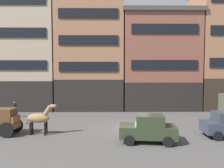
{
  "coord_description": "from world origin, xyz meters",
  "views": [
    {
      "loc": [
        -1.9,
        -16.8,
        4.69
      ],
      "look_at": [
        -1.68,
        2.1,
        3.59
      ],
      "focal_mm": 33.83,
      "sensor_mm": 36.0,
      "label": 1
    }
  ],
  "objects_px": {
    "cargo_wagon": "(0,120)",
    "draft_horse": "(40,118)",
    "pedestrian_officer": "(15,108)",
    "sedan_dark": "(148,129)"
  },
  "relations": [
    {
      "from": "sedan_dark",
      "to": "cargo_wagon",
      "type": "bearing_deg",
      "value": 170.68
    },
    {
      "from": "sedan_dark",
      "to": "pedestrian_officer",
      "type": "distance_m",
      "value": 14.46
    },
    {
      "from": "draft_horse",
      "to": "pedestrian_officer",
      "type": "distance_m",
      "value": 7.43
    },
    {
      "from": "draft_horse",
      "to": "pedestrian_officer",
      "type": "relative_size",
      "value": 1.31
    },
    {
      "from": "draft_horse",
      "to": "sedan_dark",
      "type": "distance_m",
      "value": 7.97
    },
    {
      "from": "cargo_wagon",
      "to": "draft_horse",
      "type": "relative_size",
      "value": 1.28
    },
    {
      "from": "sedan_dark",
      "to": "pedestrian_officer",
      "type": "xyz_separation_m",
      "value": [
        -12.26,
        7.67,
        0.07
      ]
    },
    {
      "from": "cargo_wagon",
      "to": "sedan_dark",
      "type": "relative_size",
      "value": 0.78
    },
    {
      "from": "cargo_wagon",
      "to": "draft_horse",
      "type": "height_order",
      "value": "draft_horse"
    },
    {
      "from": "draft_horse",
      "to": "sedan_dark",
      "type": "relative_size",
      "value": 0.61
    }
  ]
}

